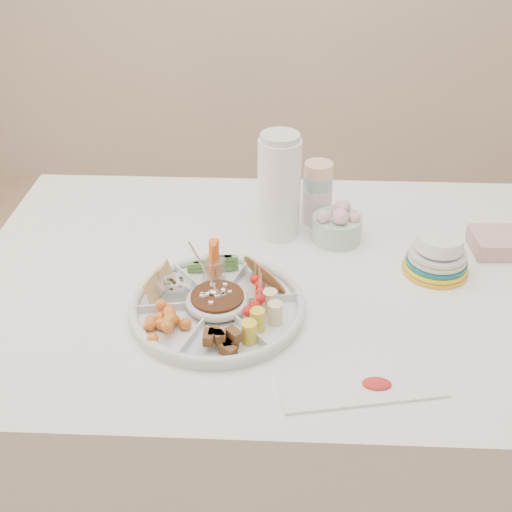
{
  "coord_description": "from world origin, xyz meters",
  "views": [
    {
      "loc": [
        -0.01,
        -1.27,
        1.64
      ],
      "look_at": [
        -0.07,
        -0.05,
        0.84
      ],
      "focal_mm": 45.0,
      "sensor_mm": 36.0,
      "label": 1
    }
  ],
  "objects_px": {
    "party_tray": "(218,304)",
    "thermos": "(279,185)",
    "dining_table": "(281,388)",
    "plate_stack": "(438,254)"
  },
  "relations": [
    {
      "from": "party_tray",
      "to": "dining_table",
      "type": "bearing_deg",
      "value": 46.46
    },
    {
      "from": "party_tray",
      "to": "plate_stack",
      "type": "relative_size",
      "value": 2.43
    },
    {
      "from": "dining_table",
      "to": "party_tray",
      "type": "bearing_deg",
      "value": -133.54
    },
    {
      "from": "dining_table",
      "to": "thermos",
      "type": "bearing_deg",
      "value": 95.24
    },
    {
      "from": "dining_table",
      "to": "party_tray",
      "type": "xyz_separation_m",
      "value": [
        -0.15,
        -0.15,
        0.4
      ]
    },
    {
      "from": "thermos",
      "to": "plate_stack",
      "type": "xyz_separation_m",
      "value": [
        0.38,
        -0.16,
        -0.09
      ]
    },
    {
      "from": "party_tray",
      "to": "thermos",
      "type": "distance_m",
      "value": 0.38
    },
    {
      "from": "party_tray",
      "to": "thermos",
      "type": "xyz_separation_m",
      "value": [
        0.13,
        0.34,
        0.12
      ]
    },
    {
      "from": "dining_table",
      "to": "plate_stack",
      "type": "distance_m",
      "value": 0.56
    },
    {
      "from": "dining_table",
      "to": "plate_stack",
      "type": "xyz_separation_m",
      "value": [
        0.36,
        0.03,
        0.43
      ]
    }
  ]
}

